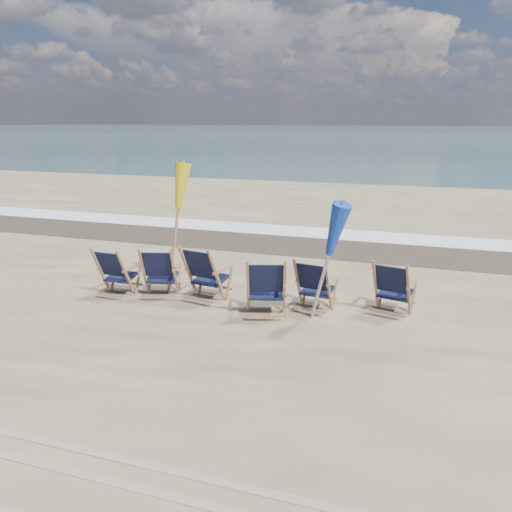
# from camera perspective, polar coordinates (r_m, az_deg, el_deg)

# --- Properties ---
(ocean) EXTENTS (400.00, 400.00, 0.00)m
(ocean) POSITION_cam_1_polar(r_m,az_deg,el_deg) (133.80, 17.42, 13.37)
(ocean) COLOR #395C5E
(ocean) RESTS_ON ground
(surf_foam) EXTENTS (200.00, 1.40, 0.01)m
(surf_foam) POSITION_cam_1_polar(r_m,az_deg,el_deg) (14.63, 7.43, 2.65)
(surf_foam) COLOR silver
(surf_foam) RESTS_ON ground
(wet_sand_strip) EXTENTS (200.00, 2.60, 0.00)m
(wet_sand_strip) POSITION_cam_1_polar(r_m,az_deg,el_deg) (13.20, 6.20, 1.29)
(wet_sand_strip) COLOR #42362A
(wet_sand_strip) RESTS_ON ground
(tire_tracks) EXTENTS (80.00, 1.30, 0.01)m
(tire_tracks) POSITION_cam_1_polar(r_m,az_deg,el_deg) (5.05, -19.74, -24.87)
(tire_tracks) COLOR gray
(tire_tracks) RESTS_ON ground
(beach_chair_0) EXTENTS (0.65, 0.72, 0.98)m
(beach_chair_0) POSITION_cam_1_polar(r_m,az_deg,el_deg) (9.33, -14.71, -2.01)
(beach_chair_0) COLOR black
(beach_chair_0) RESTS_ON ground
(beach_chair_1) EXTENTS (0.81, 0.86, 1.01)m
(beach_chair_1) POSITION_cam_1_polar(r_m,az_deg,el_deg) (9.16, -9.34, -1.94)
(beach_chair_1) COLOR black
(beach_chair_1) RESTS_ON ground
(beach_chair_2) EXTENTS (0.82, 0.89, 1.08)m
(beach_chair_2) POSITION_cam_1_polar(r_m,az_deg,el_deg) (8.74, -4.58, -2.36)
(beach_chair_2) COLOR black
(beach_chair_2) RESTS_ON ground
(beach_chair_3) EXTENTS (0.87, 0.93, 1.07)m
(beach_chair_3) POSITION_cam_1_polar(r_m,az_deg,el_deg) (8.15, 3.27, -3.73)
(beach_chair_3) COLOR black
(beach_chair_3) RESTS_ON ground
(beach_chair_4) EXTENTS (0.71, 0.78, 0.97)m
(beach_chair_4) POSITION_cam_1_polar(r_m,az_deg,el_deg) (8.38, 8.28, -3.66)
(beach_chair_4) COLOR black
(beach_chair_4) RESTS_ON ground
(beach_chair_5) EXTENTS (0.78, 0.84, 0.99)m
(beach_chair_5) POSITION_cam_1_polar(r_m,az_deg,el_deg) (8.49, 17.00, -3.89)
(beach_chair_5) COLOR black
(beach_chair_5) RESTS_ON ground
(umbrella_yellow) EXTENTS (0.30, 0.30, 2.44)m
(umbrella_yellow) POSITION_cam_1_polar(r_m,az_deg,el_deg) (9.34, -9.42, 7.19)
(umbrella_yellow) COLOR #936542
(umbrella_yellow) RESTS_ON ground
(umbrella_blue) EXTENTS (0.30, 0.30, 2.05)m
(umbrella_blue) POSITION_cam_1_polar(r_m,az_deg,el_deg) (7.79, 8.02, 2.92)
(umbrella_blue) COLOR #A5A5AD
(umbrella_blue) RESTS_ON ground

